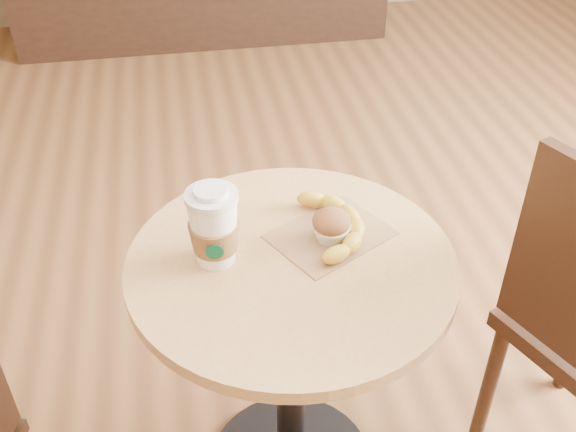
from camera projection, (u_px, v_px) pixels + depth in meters
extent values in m
cylinder|color=black|center=(291.00, 378.00, 1.61)|extent=(0.07, 0.07, 0.72)
cylinder|color=tan|center=(291.00, 264.00, 1.39)|extent=(0.68, 0.68, 0.03)
cylinder|color=#331E12|center=(489.00, 386.00, 1.75)|extent=(0.04, 0.04, 0.48)
cube|color=olive|center=(331.00, 235.00, 1.44)|extent=(0.30, 0.27, 0.00)
cylinder|color=silver|center=(211.00, 197.00, 1.29)|extent=(0.10, 0.10, 0.01)
cylinder|color=silver|center=(211.00, 191.00, 1.28)|extent=(0.07, 0.07, 0.01)
cylinder|color=#07492C|center=(215.00, 252.00, 1.30)|extent=(0.04, 0.00, 0.04)
ellipsoid|color=brown|center=(332.00, 221.00, 1.40)|extent=(0.08, 0.08, 0.05)
ellipsoid|color=#F5EAC4|center=(332.00, 215.00, 1.39)|extent=(0.03, 0.03, 0.02)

